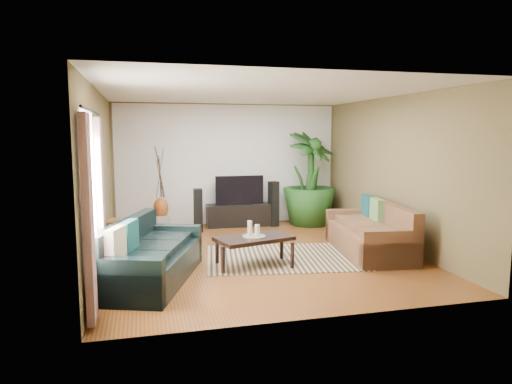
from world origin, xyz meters
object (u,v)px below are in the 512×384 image
object	(u,v)px
coffee_table	(254,251)
side_table	(123,234)
potted_plant	(309,179)
pedestal	(161,223)
tv_stand	(240,215)
sofa_right	(369,228)
sofa_left	(152,251)
vase	(161,208)
speaker_right	(274,204)
television	(239,190)
speaker_left	(198,210)

from	to	relation	value
coffee_table	side_table	world-z (taller)	side_table
potted_plant	pedestal	xyz separation A→B (m)	(-3.27, 0.09, -0.87)
tv_stand	sofa_right	bearing A→B (deg)	-56.28
sofa_left	pedestal	xyz separation A→B (m)	(0.25, 3.33, -0.26)
sofa_left	vase	world-z (taller)	sofa_left
sofa_left	speaker_right	distance (m)	4.24
television	sofa_left	bearing A→B (deg)	-119.45
sofa_right	potted_plant	world-z (taller)	potted_plant
potted_plant	vase	distance (m)	3.31
coffee_table	vase	world-z (taller)	vase
television	potted_plant	world-z (taller)	potted_plant
coffee_table	speaker_left	world-z (taller)	speaker_left
coffee_table	side_table	size ratio (longest dim) A/B	2.20
sofa_right	pedestal	size ratio (longest dim) A/B	6.16
side_table	sofa_right	bearing A→B (deg)	-17.70
potted_plant	pedestal	distance (m)	3.38
television	potted_plant	bearing A→B (deg)	-8.83
coffee_table	television	world-z (taller)	television
speaker_left	side_table	size ratio (longest dim) A/B	1.76
tv_stand	speaker_left	distance (m)	1.08
side_table	pedestal	bearing A→B (deg)	61.59
speaker_left	coffee_table	bearing A→B (deg)	-81.31
speaker_right	vase	size ratio (longest dim) A/B	2.30
television	speaker_right	xyz separation A→B (m)	(0.73, -0.20, -0.31)
speaker_right	pedestal	size ratio (longest dim) A/B	2.94
speaker_left	potted_plant	world-z (taller)	potted_plant
television	speaker_right	bearing A→B (deg)	-15.67
sofa_right	side_table	xyz separation A→B (m)	(-4.12, 1.31, -0.17)
television	sofa_right	bearing A→B (deg)	-59.30
tv_stand	pedestal	bearing A→B (deg)	-171.99
vase	side_table	world-z (taller)	vase
side_table	speaker_left	bearing A→B (deg)	35.98
sofa_right	pedestal	bearing A→B (deg)	-120.80
coffee_table	tv_stand	distance (m)	3.15
sofa_left	television	bearing A→B (deg)	-9.97
speaker_left	pedestal	world-z (taller)	speaker_left
potted_plant	vase	world-z (taller)	potted_plant
speaker_right	speaker_left	bearing A→B (deg)	170.97
sofa_left	tv_stand	bearing A→B (deg)	-9.97
potted_plant	vase	size ratio (longest dim) A/B	4.80
coffee_table	speaker_right	xyz separation A→B (m)	(1.16, 2.92, 0.27)
speaker_left	pedestal	size ratio (longest dim) A/B	2.68
coffee_table	vase	xyz separation A→B (m)	(-1.28, 2.97, 0.26)
speaker_right	pedestal	bearing A→B (deg)	162.28
coffee_table	side_table	xyz separation A→B (m)	(-2.01, 1.63, 0.03)
speaker_right	sofa_left	bearing A→B (deg)	-145.86
television	tv_stand	bearing A→B (deg)	0.00
speaker_right	tv_stand	bearing A→B (deg)	147.87
television	speaker_right	world-z (taller)	television
sofa_right	television	size ratio (longest dim) A/B	1.95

